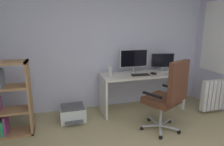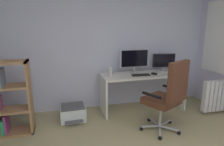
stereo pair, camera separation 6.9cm
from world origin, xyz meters
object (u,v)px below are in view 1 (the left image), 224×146
at_px(monitor_main, 134,59).
at_px(monitor_secondary, 163,61).
at_px(office_chair, 168,94).
at_px(keyboard, 140,75).
at_px(radiator, 220,94).
at_px(desk, 142,83).
at_px(desktop_speaker, 110,71).
at_px(computer_mouse, 153,74).
at_px(printer, 73,113).

relative_size(monitor_main, monitor_secondary, 1.25).
relative_size(monitor_main, office_chair, 0.49).
distance_m(keyboard, radiator, 1.59).
bearing_deg(desk, office_chair, -89.56).
relative_size(desktop_speaker, office_chair, 0.15).
relative_size(desk, keyboard, 4.75).
height_order(monitor_secondary, desktop_speaker, monitor_secondary).
xyz_separation_m(computer_mouse, radiator, (1.21, -0.43, -0.40)).
bearing_deg(computer_mouse, monitor_secondary, 17.92).
bearing_deg(desktop_speaker, computer_mouse, -11.44).
xyz_separation_m(monitor_main, desktop_speaker, (-0.49, -0.05, -0.19)).
bearing_deg(desk, keyboard, -129.66).
relative_size(desktop_speaker, printer, 0.37).
bearing_deg(monitor_secondary, keyboard, -160.02).
distance_m(desk, office_chair, 0.92).
distance_m(desk, computer_mouse, 0.29).
relative_size(monitor_main, computer_mouse, 5.68).
relative_size(monitor_secondary, office_chair, 0.39).
xyz_separation_m(desk, radiator, (1.38, -0.54, -0.19)).
distance_m(monitor_secondary, keyboard, 0.65).
bearing_deg(office_chair, desk, 90.44).
bearing_deg(computer_mouse, radiator, -35.93).
bearing_deg(radiator, monitor_main, 157.42).
height_order(desk, printer, desk).
distance_m(desk, monitor_main, 0.49).
bearing_deg(computer_mouse, desktop_speaker, 152.04).
relative_size(monitor_secondary, printer, 0.98).
relative_size(desk, monitor_main, 2.84).
distance_m(monitor_main, office_chair, 1.09).
bearing_deg(radiator, office_chair, -164.88).
xyz_separation_m(monitor_secondary, office_chair, (-0.48, -1.01, -0.31)).
bearing_deg(printer, desk, 4.29).
distance_m(monitor_main, monitor_secondary, 0.64).
bearing_deg(keyboard, office_chair, -79.37).
bearing_deg(desk, desktop_speaker, 175.57).
relative_size(desktop_speaker, radiator, 0.21).
distance_m(monitor_main, computer_mouse, 0.47).
height_order(computer_mouse, printer, computer_mouse).
bearing_deg(printer, monitor_secondary, 6.16).
xyz_separation_m(printer, radiator, (2.75, -0.44, 0.22)).
height_order(keyboard, computer_mouse, computer_mouse).
height_order(monitor_secondary, computer_mouse, monitor_secondary).
distance_m(monitor_secondary, radiator, 1.25).
xyz_separation_m(monitor_secondary, keyboard, (-0.58, -0.21, -0.19)).
relative_size(keyboard, computer_mouse, 3.40).
height_order(office_chair, printer, office_chair).
bearing_deg(keyboard, computer_mouse, 3.06).
height_order(monitor_main, computer_mouse, monitor_main).
distance_m(office_chair, printer, 1.67).
bearing_deg(desktop_speaker, radiator, -16.28).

